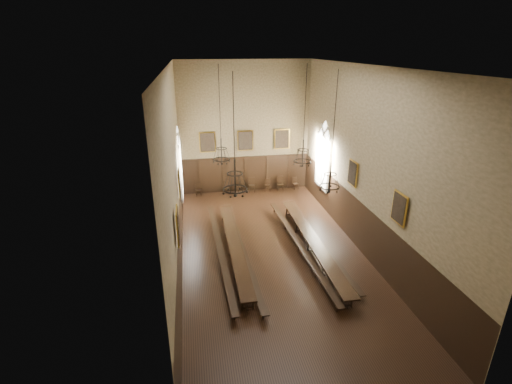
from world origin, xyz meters
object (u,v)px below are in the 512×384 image
object	(u,v)px
chair_4	(252,188)
chandelier_back_right	(303,156)
chair_3	(241,188)
table_left	(235,249)
bench_right_outer	(318,243)
chair_0	(199,192)
chair_5	(268,187)
bench_right_inner	(299,246)
chair_6	(280,186)
chandelier_front_right	(330,179)
table_right	(312,246)
chandelier_front_left	(235,182)
bench_left_outer	(220,251)
chair_7	(295,186)
chair_2	(226,190)
chandelier_back_left	(221,154)
bench_left_inner	(242,250)

from	to	relation	value
chair_4	chandelier_back_right	bearing A→B (deg)	-66.46
chair_3	table_left	bearing A→B (deg)	-88.85
bench_right_outer	chandelier_back_right	world-z (taller)	chandelier_back_right
chair_0	chair_5	xyz separation A→B (m)	(4.94, 0.03, 0.01)
table_left	bench_right_inner	distance (m)	3.27
chair_6	chair_3	bearing A→B (deg)	-173.45
chair_3	chandelier_front_right	distance (m)	12.08
chair_5	table_right	bearing A→B (deg)	-76.67
chair_4	chandelier_front_left	size ratio (longest dim) A/B	0.24
chair_3	chandelier_front_left	distance (m)	12.63
bench_right_inner	chair_4	bearing A→B (deg)	96.45
chandelier_front_left	bench_left_outer	bearing A→B (deg)	97.87
chair_3	chair_7	size ratio (longest dim) A/B	1.19
bench_left_outer	table_right	bearing A→B (deg)	-5.79
chandelier_front_left	chandelier_back_right	bearing A→B (deg)	50.92
chair_0	chandelier_front_right	world-z (taller)	chandelier_front_right
chair_2	chair_7	xyz separation A→B (m)	(5.06, -0.03, -0.01)
table_left	chandelier_back_right	xyz separation A→B (m)	(3.97, 2.08, 4.03)
table_right	chandelier_front_right	distance (m)	4.89
table_right	chandelier_front_left	distance (m)	6.85
chair_4	chandelier_back_left	distance (m)	7.48
bench_left_inner	bench_left_outer	bearing A→B (deg)	171.69
chandelier_back_right	table_left	bearing A→B (deg)	-152.28
chandelier_back_left	chandelier_back_right	world-z (taller)	same
bench_right_outer	chair_4	distance (m)	8.67
bench_left_outer	chair_0	bearing A→B (deg)	95.30
bench_left_inner	chandelier_back_left	bearing A→B (deg)	102.03
bench_left_outer	chair_2	world-z (taller)	chair_2
bench_left_outer	table_left	bearing A→B (deg)	-6.78
bench_right_inner	chair_5	size ratio (longest dim) A/B	11.50
chair_2	chair_0	bearing A→B (deg)	-170.08
chair_3	chandelier_front_left	xyz separation A→B (m)	(-1.79, -11.58, 4.74)
chair_7	table_left	bearing A→B (deg)	-133.36
bench_left_inner	table_right	bearing A→B (deg)	-5.02
chair_5	chandelier_back_right	size ratio (longest dim) A/B	0.18
table_left	chandelier_back_right	distance (m)	6.03
bench_right_inner	chair_3	bearing A→B (deg)	101.60
chair_7	bench_left_inner	bearing A→B (deg)	-131.43
bench_right_outer	chair_2	xyz separation A→B (m)	(-3.90, 8.42, 0.00)
chair_3	chair_6	size ratio (longest dim) A/B	1.00
bench_left_outer	chandelier_front_right	xyz separation A→B (m)	(4.40, -2.68, 4.44)
chandelier_back_left	chair_2	bearing A→B (deg)	82.65
chair_6	chandelier_front_left	bearing A→B (deg)	-104.05
chair_0	chandelier_front_left	size ratio (longest dim) A/B	0.20
chair_0	table_right	bearing A→B (deg)	-64.02
chair_7	chandelier_front_right	xyz separation A→B (m)	(-1.85, -11.02, 4.48)
chandelier_back_right	bench_left_outer	bearing A→B (deg)	-156.93
chair_7	chandelier_front_left	bearing A→B (deg)	-126.74
chair_3	chair_7	world-z (taller)	chair_3
chair_0	chair_6	world-z (taller)	chair_6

